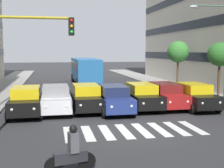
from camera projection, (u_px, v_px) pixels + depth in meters
ground_plane at (133, 131)px, 14.88m from camera, size 180.00×180.00×0.00m
crosswalk_markings at (133, 131)px, 14.88m from camera, size 6.75×2.80×0.01m
car_0 at (194, 96)px, 20.31m from camera, size 2.02×4.44×1.72m
car_1 at (166, 95)px, 20.64m from camera, size 2.02×4.44×1.72m
car_2 at (142, 96)px, 20.24m from camera, size 2.02×4.44×1.72m
car_3 at (114, 99)px, 19.15m from camera, size 2.02×4.44×1.72m
car_4 at (86, 98)px, 19.63m from camera, size 2.02×4.44×1.72m
car_5 at (56, 99)px, 19.07m from camera, size 2.02×4.44×1.72m
car_6 at (26, 101)px, 18.34m from camera, size 2.02×4.44×1.72m
bus_behind_traffic at (85, 68)px, 35.28m from camera, size 2.78×10.50×3.00m
motorcycle_with_rider at (71, 153)px, 9.69m from camera, size 1.68×0.50×1.57m
traffic_light_gantry at (9, 57)px, 12.63m from camera, size 3.89×0.36×5.50m
street_lamp_left at (220, 44)px, 20.21m from camera, size 2.83×0.28×6.84m
street_tree_1 at (220, 55)px, 23.61m from camera, size 1.89×1.89×4.44m
street_tree_2 at (178, 52)px, 30.57m from camera, size 2.19×2.19×4.75m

